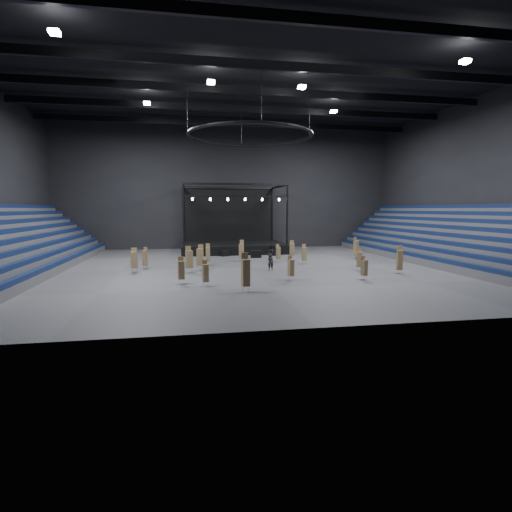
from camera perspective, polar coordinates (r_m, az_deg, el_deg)
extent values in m
plane|color=#434245|center=(40.40, -0.82, -1.65)|extent=(50.00, 50.00, 0.00)
cube|color=black|center=(41.77, -0.87, 23.59)|extent=(50.00, 42.00, 0.20)
cube|color=black|center=(60.87, -4.01, 9.64)|extent=(50.00, 0.20, 18.00)
cube|color=black|center=(19.76, 9.20, 15.72)|extent=(50.00, 0.20, 18.00)
cube|color=black|center=(50.48, 28.88, 9.44)|extent=(0.20, 42.00, 18.00)
cube|color=#49494C|center=(42.61, -30.57, -1.65)|extent=(7.20, 40.00, 0.75)
cube|color=#0B1734|center=(41.49, -26.37, -0.81)|extent=(0.59, 40.00, 0.40)
cube|color=#49494C|center=(42.72, -31.16, -1.15)|extent=(6.30, 40.00, 1.50)
cube|color=#0B1734|center=(41.67, -27.61, 0.19)|extent=(0.59, 40.00, 0.40)
cube|color=#49494C|center=(42.84, -31.75, -0.66)|extent=(5.40, 40.00, 2.25)
cube|color=#0B1734|center=(41.88, -28.83, 1.19)|extent=(0.59, 40.00, 0.40)
cube|color=#49494C|center=(42.97, -32.34, -0.18)|extent=(4.50, 40.00, 3.00)
cube|color=#0B1734|center=(42.13, -30.05, 2.17)|extent=(0.59, 40.00, 0.40)
cube|color=#0B1734|center=(42.41, -31.25, 3.14)|extent=(0.59, 40.00, 0.40)
cube|color=#0B1734|center=(42.71, -32.44, 4.09)|extent=(0.59, 40.00, 0.40)
cube|color=#49494C|center=(48.54, 24.99, -0.43)|extent=(7.20, 40.00, 0.75)
cube|color=#0B1734|center=(46.68, 21.71, 0.18)|extent=(0.59, 40.00, 0.40)
cube|color=#49494C|center=(48.76, 25.44, 0.02)|extent=(6.30, 40.00, 1.50)
cube|color=#0B1734|center=(47.08, 22.68, 1.10)|extent=(0.59, 40.00, 0.40)
cube|color=#49494C|center=(48.98, 25.89, 0.47)|extent=(5.40, 40.00, 2.25)
cube|color=#0B1734|center=(47.51, 23.64, 2.01)|extent=(0.59, 40.00, 0.40)
cube|color=#49494C|center=(49.21, 26.34, 0.91)|extent=(4.50, 40.00, 3.00)
cube|color=#0B1734|center=(47.97, 24.58, 2.91)|extent=(0.59, 40.00, 0.40)
cube|color=#49494C|center=(49.44, 26.78, 1.35)|extent=(3.60, 40.00, 3.75)
cube|color=#0B1734|center=(48.45, 25.50, 3.78)|extent=(0.59, 40.00, 0.40)
cube|color=#49494C|center=(49.69, 27.22, 1.78)|extent=(2.70, 40.00, 4.50)
cube|color=#0B1734|center=(48.95, 26.41, 4.64)|extent=(0.59, 40.00, 0.40)
cube|color=#49494C|center=(49.93, 27.66, 2.21)|extent=(1.80, 40.00, 5.25)
cube|color=#0B1734|center=(49.47, 27.30, 5.48)|extent=(0.59, 40.00, 0.40)
cube|color=#49494C|center=(50.19, 28.09, 2.64)|extent=(0.90, 40.00, 6.00)
cube|color=#0B1734|center=(50.02, 28.17, 6.30)|extent=(0.59, 40.00, 0.40)
cube|color=black|center=(55.58, -3.35, 1.25)|extent=(14.00, 10.00, 1.20)
cube|color=black|center=(60.10, -3.91, 6.05)|extent=(13.30, 0.30, 8.00)
cylinder|color=black|center=(50.37, -10.29, 5.72)|extent=(0.24, 0.24, 7.80)
cylinder|color=black|center=(59.57, -10.25, 5.86)|extent=(0.24, 0.24, 7.80)
cylinder|color=black|center=(52.00, 4.48, 5.84)|extent=(0.24, 0.24, 7.80)
cylinder|color=black|center=(60.95, 2.33, 5.98)|extent=(0.24, 0.24, 7.80)
cube|color=black|center=(50.86, -2.81, 10.23)|extent=(13.40, 0.25, 0.25)
cube|color=black|center=(59.98, -3.92, 9.68)|extent=(13.40, 0.25, 0.25)
cube|color=black|center=(50.79, -2.80, 8.54)|extent=(13.40, 0.20, 0.20)
cylinder|color=white|center=(50.39, -9.08, 8.02)|extent=(0.24, 0.24, 0.35)
cylinder|color=white|center=(50.47, -6.56, 8.06)|extent=(0.24, 0.24, 0.35)
cylinder|color=white|center=(50.65, -4.05, 8.08)|extent=(0.24, 0.24, 0.35)
cylinder|color=white|center=(50.92, -1.56, 8.09)|extent=(0.24, 0.24, 0.35)
cylinder|color=white|center=(51.29, 0.90, 8.08)|extent=(0.24, 0.24, 0.35)
cylinder|color=white|center=(51.75, 3.31, 8.06)|extent=(0.24, 0.24, 0.35)
torus|color=black|center=(40.60, -0.85, 16.82)|extent=(12.30, 12.30, 0.30)
cylinder|color=black|center=(42.45, 7.67, 19.76)|extent=(0.04, 0.04, 5.00)
cylinder|color=black|center=(46.90, -2.08, 18.55)|extent=(0.04, 0.04, 5.00)
cylinder|color=black|center=(40.62, -9.81, 20.32)|extent=(0.04, 0.04, 5.00)
cylinder|color=black|center=(35.39, 0.80, 22.49)|extent=(0.04, 0.04, 5.00)
cube|color=black|center=(27.69, 4.84, 30.83)|extent=(49.00, 0.35, 0.70)
cube|color=black|center=(34.96, 1.14, 25.61)|extent=(49.00, 0.35, 0.70)
cube|color=black|center=(41.54, -0.86, 22.53)|extent=(49.00, 0.35, 0.70)
cube|color=black|center=(48.24, -2.26, 20.28)|extent=(49.00, 0.35, 0.70)
cube|color=black|center=(55.99, -3.41, 18.37)|extent=(49.00, 0.35, 0.70)
cube|color=white|center=(30.47, -26.85, 26.63)|extent=(0.60, 0.60, 0.25)
cube|color=white|center=(35.81, 27.71, 23.40)|extent=(0.60, 0.60, 0.25)
cube|color=white|center=(44.92, -15.30, 20.30)|extent=(0.60, 0.60, 0.25)
cube|color=white|center=(47.65, 11.02, 19.60)|extent=(0.60, 0.60, 0.25)
cube|color=white|center=(37.12, -6.46, 23.46)|extent=(0.60, 0.60, 0.25)
cube|color=white|center=(38.46, 6.56, 22.86)|extent=(0.60, 0.60, 0.25)
cube|color=black|center=(50.25, -4.42, 0.41)|extent=(1.26, 0.97, 0.75)
cube|color=black|center=(48.48, -0.01, 0.28)|extent=(1.40, 0.82, 0.88)
cube|color=black|center=(50.72, 2.79, 0.46)|extent=(1.08, 0.55, 0.71)
cylinder|color=silver|center=(48.87, 13.96, -0.16)|extent=(0.03, 0.03, 0.39)
cylinder|color=silver|center=(49.20, 13.79, -0.11)|extent=(0.03, 0.03, 0.39)
cylinder|color=silver|center=(49.02, 14.35, -0.15)|extent=(0.03, 0.03, 0.39)
cylinder|color=silver|center=(49.35, 14.18, -0.10)|extent=(0.03, 0.03, 0.39)
cube|color=olive|center=(49.00, 14.10, 1.12)|extent=(0.61, 0.61, 1.78)
cube|color=olive|center=(49.05, 13.96, 2.12)|extent=(0.43, 0.24, 0.98)
cylinder|color=silver|center=(45.11, -2.30, -0.53)|extent=(0.03, 0.03, 0.39)
cylinder|color=silver|center=(45.47, -2.36, -0.47)|extent=(0.03, 0.03, 0.39)
cylinder|color=silver|center=(45.16, -1.83, -0.52)|extent=(0.03, 0.03, 0.39)
cylinder|color=silver|center=(45.52, -1.90, -0.46)|extent=(0.03, 0.03, 0.39)
cube|color=olive|center=(45.20, -2.10, 0.77)|extent=(0.62, 0.62, 1.63)
cube|color=olive|center=(45.31, -2.04, 1.76)|extent=(0.43, 0.24, 0.89)
cylinder|color=silver|center=(38.55, -17.34, -2.02)|extent=(0.03, 0.03, 0.46)
cylinder|color=silver|center=(38.98, -17.26, -1.92)|extent=(0.03, 0.03, 0.46)
cylinder|color=silver|center=(38.49, -16.70, -2.01)|extent=(0.03, 0.03, 0.46)
cylinder|color=silver|center=(38.92, -16.62, -1.91)|extent=(0.03, 0.03, 0.46)
cube|color=olive|center=(38.60, -17.03, -0.53)|extent=(0.55, 0.55, 1.49)
cube|color=olive|center=(38.75, -17.02, 0.53)|extent=(0.53, 0.07, 0.82)
cylinder|color=silver|center=(34.48, 15.04, -3.04)|extent=(0.03, 0.03, 0.35)
cylinder|color=silver|center=(34.78, 14.81, -2.95)|extent=(0.03, 0.03, 0.35)
cylinder|color=silver|center=(34.62, 15.54, -3.02)|extent=(0.03, 0.03, 0.35)
cylinder|color=silver|center=(34.92, 15.30, -2.93)|extent=(0.03, 0.03, 0.35)
cube|color=olive|center=(34.57, 15.21, -1.62)|extent=(0.55, 0.55, 1.32)
cube|color=olive|center=(34.60, 15.03, -0.59)|extent=(0.39, 0.21, 0.72)
cylinder|color=silver|center=(31.90, -10.94, -3.67)|extent=(0.03, 0.03, 0.39)
cylinder|color=silver|center=(32.26, -10.93, -3.56)|extent=(0.03, 0.03, 0.39)
cylinder|color=silver|center=(31.90, -10.28, -3.66)|extent=(0.03, 0.03, 0.39)
cylinder|color=silver|center=(32.26, -10.28, -3.55)|extent=(0.03, 0.03, 0.39)
cube|color=olive|center=(31.93, -10.64, -2.00)|extent=(0.53, 0.53, 1.44)
cube|color=olive|center=(32.03, -10.72, -0.76)|extent=(0.45, 0.13, 0.79)
cylinder|color=silver|center=(39.25, 14.37, -1.83)|extent=(0.03, 0.03, 0.38)
cylinder|color=silver|center=(39.57, 14.16, -1.75)|extent=(0.03, 0.03, 0.38)
cylinder|color=silver|center=(39.40, 14.85, -1.81)|extent=(0.03, 0.03, 0.38)
cylinder|color=silver|center=(39.72, 14.63, -1.74)|extent=(0.03, 0.03, 0.38)
cube|color=olive|center=(39.36, 14.54, -0.48)|extent=(0.52, 0.52, 1.43)
cube|color=olive|center=(39.47, 14.50, 0.52)|extent=(0.44, 0.12, 0.79)
cylinder|color=silver|center=(33.23, 4.79, -3.19)|extent=(0.03, 0.03, 0.35)
cylinder|color=silver|center=(33.54, 4.64, -3.10)|extent=(0.03, 0.03, 0.35)
cylinder|color=silver|center=(33.31, 5.34, -3.17)|extent=(0.03, 0.03, 0.35)
cylinder|color=silver|center=(33.63, 5.19, -3.08)|extent=(0.03, 0.03, 0.35)
cube|color=olive|center=(33.29, 5.01, -1.68)|extent=(0.53, 0.53, 1.37)
cube|color=olive|center=(33.35, 4.85, -0.56)|extent=(0.40, 0.18, 0.75)
cylinder|color=silver|center=(44.51, 3.03, -0.66)|extent=(0.03, 0.03, 0.34)
cylinder|color=silver|center=(44.82, 2.94, -0.61)|extent=(0.03, 0.03, 0.34)
cylinder|color=silver|center=(44.58, 3.44, -0.65)|extent=(0.03, 0.03, 0.34)
cylinder|color=silver|center=(44.89, 3.34, -0.60)|extent=(0.03, 0.03, 0.34)
cube|color=olive|center=(44.60, 3.19, 0.44)|extent=(0.49, 0.49, 1.35)
cube|color=olive|center=(44.69, 3.10, 1.26)|extent=(0.39, 0.14, 0.74)
cylinder|color=silver|center=(28.30, -1.84, -4.83)|extent=(0.03, 0.03, 0.44)
cylinder|color=silver|center=(28.70, -1.95, -4.66)|extent=(0.03, 0.03, 0.44)
cylinder|color=silver|center=(28.36, -1.00, -4.80)|extent=(0.03, 0.03, 0.44)
cylinder|color=silver|center=(28.76, -1.13, -4.64)|extent=(0.03, 0.03, 0.44)
cube|color=olive|center=(28.32, -1.49, -2.40)|extent=(0.60, 0.60, 1.91)
cube|color=olive|center=(28.39, -1.62, -0.53)|extent=(0.51, 0.14, 1.05)
cylinder|color=silver|center=(30.68, -7.50, -4.06)|extent=(0.03, 0.03, 0.34)
cylinder|color=silver|center=(31.00, -7.53, -3.95)|extent=(0.03, 0.03, 0.34)
cylinder|color=silver|center=(30.70, -6.90, -4.05)|extent=(0.03, 0.03, 0.34)
cylinder|color=silver|center=(31.02, -6.93, -3.94)|extent=(0.03, 0.03, 0.34)
cube|color=olive|center=(30.70, -7.24, -2.44)|extent=(0.51, 0.51, 1.36)
cube|color=olive|center=(30.77, -7.36, -1.23)|extent=(0.39, 0.16, 0.75)
cylinder|color=silver|center=(42.30, -7.09, -1.07)|extent=(0.03, 0.03, 0.37)
cylinder|color=silver|center=(42.65, -7.11, -1.01)|extent=(0.03, 0.03, 0.37)
cylinder|color=silver|center=(42.32, -6.61, -1.06)|extent=(0.03, 0.03, 0.37)
cylinder|color=silver|center=(42.67, -6.64, -1.00)|extent=(0.03, 0.03, 0.37)
cube|color=olive|center=(42.37, -6.88, 0.24)|extent=(0.48, 0.48, 1.53)
cube|color=olive|center=(42.48, -6.89, 1.22)|extent=(0.43, 0.09, 0.84)
cylinder|color=silver|center=(37.25, -9.82, -2.11)|extent=(0.03, 0.03, 0.46)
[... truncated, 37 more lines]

